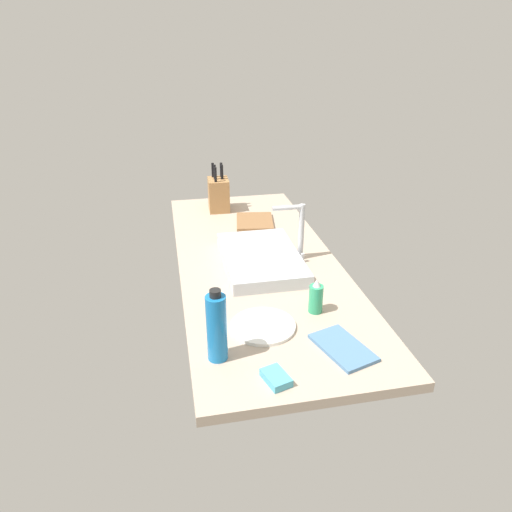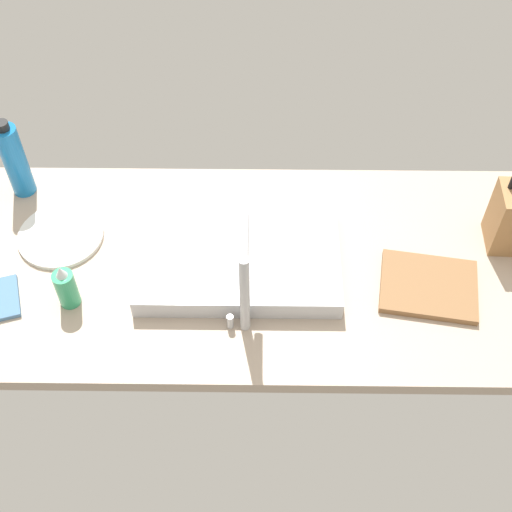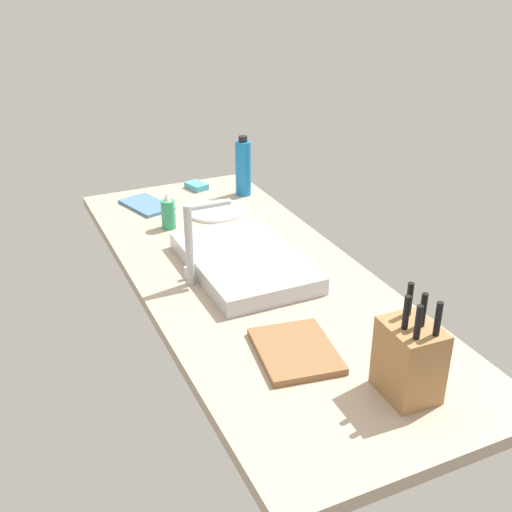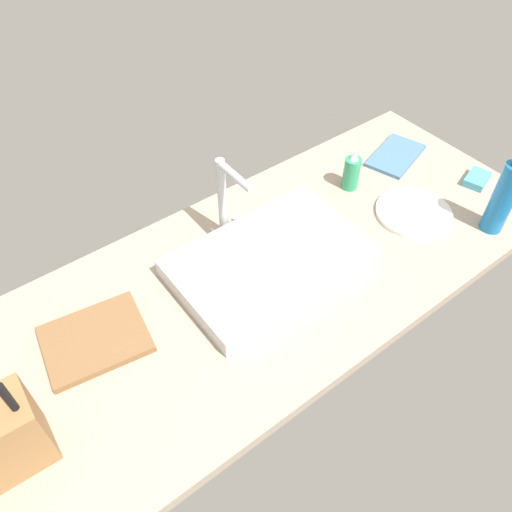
# 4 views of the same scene
# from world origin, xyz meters

# --- Properties ---
(countertop_slab) EXTENTS (1.73, 0.68, 0.04)m
(countertop_slab) POSITION_xyz_m (0.00, 0.00, 0.02)
(countertop_slab) COLOR tan
(countertop_slab) RESTS_ON ground
(sink_basin) EXTENTS (0.50, 0.32, 0.05)m
(sink_basin) POSITION_xyz_m (0.04, 0.01, 0.06)
(sink_basin) COLOR #B7BABF
(sink_basin) RESTS_ON countertop_slab
(faucet) EXTENTS (0.06, 0.14, 0.25)m
(faucet) POSITION_xyz_m (0.02, 0.17, 0.18)
(faucet) COLOR #B7BABF
(faucet) RESTS_ON countertop_slab
(knife_block) EXTENTS (0.14, 0.11, 0.25)m
(knife_block) POSITION_xyz_m (-0.66, -0.08, 0.13)
(knife_block) COLOR #9E7042
(knife_block) RESTS_ON countertop_slab
(cutting_board) EXTENTS (0.26, 0.22, 0.02)m
(cutting_board) POSITION_xyz_m (-0.42, 0.07, 0.04)
(cutting_board) COLOR brown
(cutting_board) RESTS_ON countertop_slab
(soap_bottle) EXTENTS (0.05, 0.05, 0.13)m
(soap_bottle) POSITION_xyz_m (0.44, 0.12, 0.09)
(soap_bottle) COLOR #2D9966
(soap_bottle) RESTS_ON countertop_slab
(water_bottle) EXTENTS (0.06, 0.06, 0.24)m
(water_bottle) POSITION_xyz_m (0.63, -0.25, 0.15)
(water_bottle) COLOR #1970B7
(water_bottle) RESTS_ON countertop_slab
(dinner_plate) EXTENTS (0.22, 0.22, 0.01)m
(dinner_plate) POSITION_xyz_m (0.50, -0.08, 0.04)
(dinner_plate) COLOR white
(dinner_plate) RESTS_ON countertop_slab
(dish_towel) EXTENTS (0.24, 0.18, 0.01)m
(dish_towel) POSITION_xyz_m (0.67, 0.14, 0.04)
(dish_towel) COLOR teal
(dish_towel) RESTS_ON countertop_slab
(dish_sponge) EXTENTS (0.10, 0.08, 0.02)m
(dish_sponge) POSITION_xyz_m (0.77, -0.10, 0.05)
(dish_sponge) COLOR #4CA3BC
(dish_sponge) RESTS_ON countertop_slab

